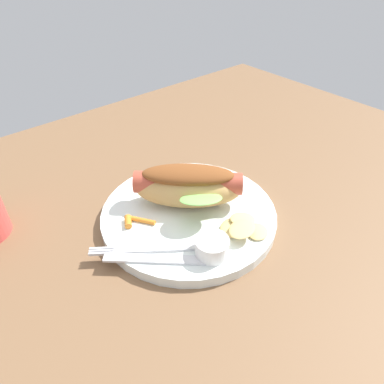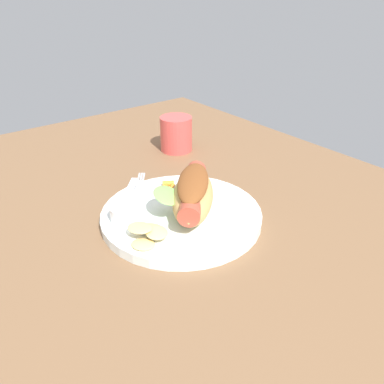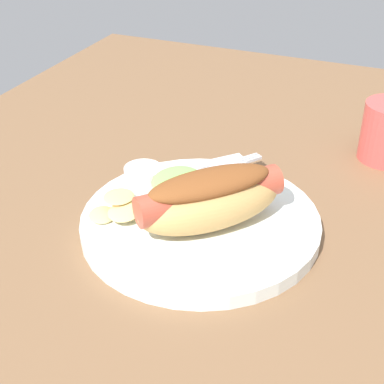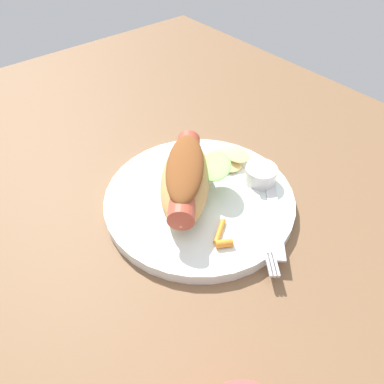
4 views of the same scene
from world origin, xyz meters
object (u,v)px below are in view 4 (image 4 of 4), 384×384
object	(u,v)px
knife	(275,218)
chips_pile	(229,157)
sauce_ramekin	(261,175)
carrot_garnish	(222,238)
plate	(200,201)
hot_dog	(186,178)
fork	(263,226)

from	to	relation	value
knife	chips_pile	size ratio (longest dim) A/B	1.85
sauce_ramekin	chips_pile	size ratio (longest dim) A/B	0.61
carrot_garnish	chips_pile	bearing A→B (deg)	133.39
plate	hot_dog	distance (cm)	4.61
sauce_ramekin	fork	xyz separation A→B (cm)	(6.14, -6.06, -1.04)
hot_dog	chips_pile	xyz separation A→B (cm)	(-1.73, 9.70, -2.51)
sauce_ramekin	carrot_garnish	bearing A→B (deg)	-68.96
plate	chips_pile	world-z (taller)	chips_pile
plate	sauce_ramekin	xyz separation A→B (cm)	(3.08, 8.61, 2.04)
hot_dog	sauce_ramekin	world-z (taller)	hot_dog
fork	plate	bearing A→B (deg)	-127.84
knife	carrot_garnish	size ratio (longest dim) A/B	3.29
fork	carrot_garnish	distance (cm)	5.65
fork	chips_pile	distance (cm)	13.56
hot_dog	carrot_garnish	xyz separation A→B (cm)	(8.79, -1.43, -2.97)
plate	knife	distance (cm)	10.47
plate	fork	bearing A→B (deg)	15.49
fork	carrot_garnish	xyz separation A→B (cm)	(-1.75, -5.37, 0.22)
plate	fork	xyz separation A→B (cm)	(9.22, 2.55, 1.00)
plate	hot_dog	xyz separation A→B (cm)	(-1.31, -1.39, 4.20)
plate	carrot_garnish	world-z (taller)	carrot_garnish
sauce_ramekin	knife	xyz separation A→B (cm)	(6.20, -3.85, -1.06)
sauce_ramekin	chips_pile	xyz separation A→B (cm)	(-6.12, -0.30, -0.36)
plate	knife	bearing A→B (deg)	27.15
fork	chips_pile	xyz separation A→B (cm)	(-12.26, 5.76, 0.68)
plate	fork	world-z (taller)	fork
chips_pile	fork	bearing A→B (deg)	-25.15
fork	carrot_garnish	bearing A→B (deg)	-71.34
sauce_ramekin	knife	distance (cm)	7.37
chips_pile	carrot_garnish	xyz separation A→B (cm)	(10.52, -11.12, -0.46)
hot_dog	chips_pile	distance (cm)	10.17
sauce_ramekin	hot_dog	bearing A→B (deg)	-113.72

